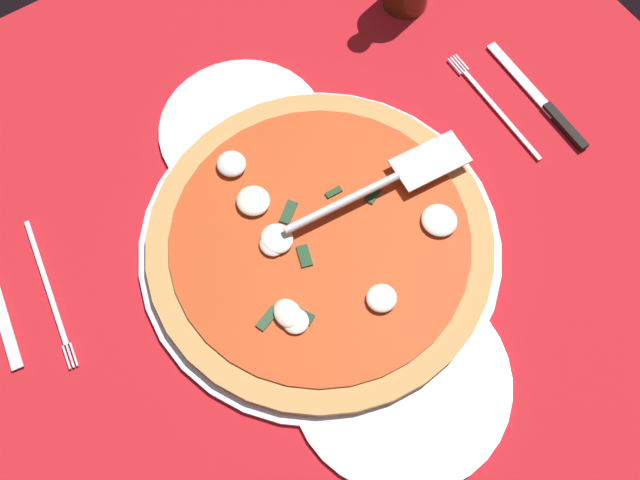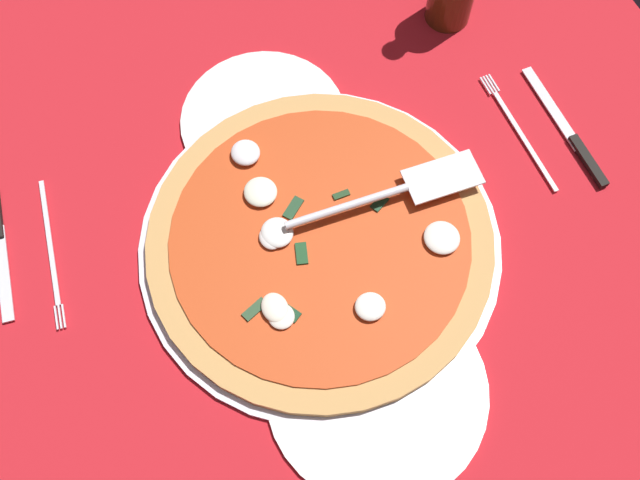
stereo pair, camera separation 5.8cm
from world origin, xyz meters
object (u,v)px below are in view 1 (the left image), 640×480
object	(u,v)px
dinner_plate_left	(244,128)
place_setting_near	(21,291)
place_setting_far	(520,106)
dinner_plate_right	(401,380)
pizza	(319,241)
pizza_server	(385,183)

from	to	relation	value
dinner_plate_left	place_setting_near	world-z (taller)	place_setting_near
place_setting_near	place_setting_far	distance (cm)	68.47
dinner_plate_right	pizza	xyz separation A→B (cm)	(-19.17, 1.56, 1.39)
place_setting_near	place_setting_far	bearing A→B (deg)	88.34
dinner_plate_right	place_setting_near	distance (cm)	46.59
dinner_plate_right	place_setting_near	bearing A→B (deg)	-137.10
dinner_plate_left	dinner_plate_right	xyz separation A→B (cm)	(38.87, -2.61, 0.00)
place_setting_near	dinner_plate_left	bearing A→B (deg)	107.04
pizza_server	dinner_plate_right	bearing A→B (deg)	-115.38
place_setting_near	place_setting_far	xyz separation A→B (cm)	(12.87, 67.25, 0.00)
place_setting_far	pizza	bearing A→B (deg)	95.03
dinner_plate_left	place_setting_near	size ratio (longest dim) A/B	1.02
dinner_plate_left	pizza	distance (cm)	19.78
dinner_plate_left	pizza	bearing A→B (deg)	-3.04
dinner_plate_left	dinner_plate_right	world-z (taller)	same
dinner_plate_left	dinner_plate_right	distance (cm)	38.96
dinner_plate_right	place_setting_far	xyz separation A→B (cm)	(-21.26, 35.53, -0.14)
place_setting_far	dinner_plate_left	bearing A→B (deg)	63.37
dinner_plate_left	dinner_plate_right	size ratio (longest dim) A/B	0.87
place_setting_far	pizza_server	bearing A→B (deg)	93.84
pizza_server	place_setting_near	world-z (taller)	pizza_server
dinner_plate_left	dinner_plate_right	bearing A→B (deg)	-3.84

